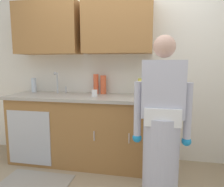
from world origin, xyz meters
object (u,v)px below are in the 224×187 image
bottle_water_short (96,84)px  sink (56,96)px  bottle_dish_liquid (34,85)px  cup_by_sink (95,93)px  bottle_soap (103,85)px  bottle_water_tall (141,87)px  person_at_sink (161,136)px  knife_on_counter (144,99)px

bottle_water_short → sink: bearing=-159.5°
bottle_dish_liquid → cup_by_sink: 1.03m
bottle_soap → bottle_dish_liquid: 1.07m
bottle_water_short → bottle_dish_liquid: (-0.96, -0.03, -0.03)m
bottle_water_tall → sink: bearing=-173.0°
person_at_sink → bottle_water_short: (-0.89, 0.93, 0.39)m
bottle_dish_liquid → bottle_water_tall: bearing=-1.0°
sink → bottle_water_tall: size_ratio=2.16×
cup_by_sink → bottle_water_tall: bearing=18.2°
bottle_water_short → bottle_dish_liquid: size_ratio=1.31×
bottle_water_short → bottle_dish_liquid: 0.96m
person_at_sink → bottle_water_short: 1.34m
bottle_soap → cup_by_sink: bottle_soap is taller
bottle_soap → bottle_water_tall: 0.53m
bottle_water_short → cup_by_sink: 0.27m
bottle_water_short → knife_on_counter: (0.70, -0.33, -0.14)m
cup_by_sink → bottle_water_short: bearing=101.0°
bottle_soap → cup_by_sink: (-0.06, -0.24, -0.09)m
sink → person_at_sink: size_ratio=0.31×
sink → knife_on_counter: bearing=-6.2°
cup_by_sink → knife_on_counter: (0.65, -0.08, -0.04)m
bottle_water_tall → cup_by_sink: 0.62m
bottle_water_short → knife_on_counter: bearing=-25.3°
bottle_dish_liquid → bottle_soap: bearing=1.2°
sink → cup_by_sink: sink is taller
bottle_water_tall → knife_on_counter: bearing=-76.5°
bottle_soap → bottle_dish_liquid: bearing=-178.8°
bottle_dish_liquid → cup_by_sink: bearing=-12.4°
sink → knife_on_counter: (1.23, -0.13, 0.02)m
bottle_water_tall → bottle_dish_liquid: bearing=179.0°
bottle_water_tall → cup_by_sink: (-0.59, -0.19, -0.07)m
bottle_dish_liquid → bottle_water_tall: size_ratio=0.92×
sink → bottle_dish_liquid: size_ratio=2.36×
person_at_sink → cup_by_sink: (-0.84, 0.68, 0.29)m
bottle_soap → bottle_water_tall: bottle_soap is taller
person_at_sink → bottle_water_tall: (-0.26, 0.87, 0.36)m
sink → person_at_sink: person_at_sink is taller
person_at_sink → knife_on_counter: bearing=107.8°
sink → bottle_water_short: size_ratio=1.80×
bottle_water_short → bottle_soap: bottle_water_short is taller
cup_by_sink → knife_on_counter: 0.66m
sink → bottle_soap: bearing=16.8°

